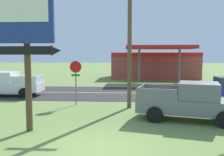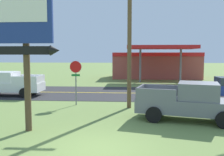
# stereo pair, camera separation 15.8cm
# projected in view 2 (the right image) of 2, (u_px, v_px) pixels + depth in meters

# --- Properties ---
(ground_plane) EXTENTS (180.00, 180.00, 0.00)m
(ground_plane) POSITION_uv_depth(u_px,v_px,m) (95.00, 150.00, 8.92)
(ground_plane) COLOR olive
(road_asphalt) EXTENTS (140.00, 8.00, 0.02)m
(road_asphalt) POSITION_uv_depth(u_px,v_px,m) (116.00, 93.00, 21.82)
(road_asphalt) COLOR #2B2B2D
(road_asphalt) RESTS_ON ground
(road_centre_line) EXTENTS (126.00, 0.20, 0.01)m
(road_centre_line) POSITION_uv_depth(u_px,v_px,m) (116.00, 93.00, 21.82)
(road_centre_line) COLOR gold
(road_centre_line) RESTS_ON road_asphalt
(motel_sign) EXTENTS (2.77, 0.54, 6.73)m
(motel_sign) POSITION_uv_depth(u_px,v_px,m) (26.00, 28.00, 10.59)
(motel_sign) COLOR brown
(motel_sign) RESTS_ON ground
(stop_sign) EXTENTS (0.80, 0.08, 2.95)m
(stop_sign) POSITION_uv_depth(u_px,v_px,m) (76.00, 75.00, 16.57)
(stop_sign) COLOR slate
(stop_sign) RESTS_ON ground
(utility_pole) EXTENTS (2.05, 0.26, 8.25)m
(utility_pole) POSITION_uv_depth(u_px,v_px,m) (129.00, 37.00, 15.46)
(utility_pole) COLOR brown
(utility_pole) RESTS_ON ground
(gas_station) EXTENTS (12.00, 11.50, 4.40)m
(gas_station) POSITION_uv_depth(u_px,v_px,m) (156.00, 64.00, 35.73)
(gas_station) COLOR #A84C42
(gas_station) RESTS_ON ground
(pickup_grey_parked_on_lawn) EXTENTS (5.52, 3.17, 1.96)m
(pickup_grey_parked_on_lawn) POSITION_uv_depth(u_px,v_px,m) (190.00, 102.00, 12.75)
(pickup_grey_parked_on_lawn) COLOR slate
(pickup_grey_parked_on_lawn) RESTS_ON ground
(pickup_white_on_road) EXTENTS (5.20, 2.24, 1.96)m
(pickup_white_on_road) POSITION_uv_depth(u_px,v_px,m) (9.00, 84.00, 20.38)
(pickup_white_on_road) COLOR silver
(pickup_white_on_road) RESTS_ON ground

